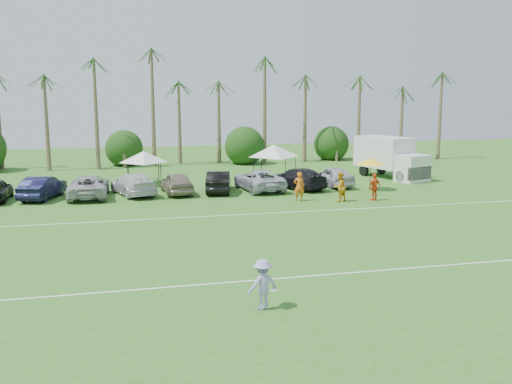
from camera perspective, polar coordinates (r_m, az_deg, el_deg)
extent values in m
plane|color=#2F651E|center=(20.98, 5.71, -10.16)|extent=(120.00, 120.00, 0.00)
cube|color=white|center=(22.77, 4.02, -8.49)|extent=(80.00, 0.10, 0.01)
cube|color=white|center=(34.00, -2.13, -2.30)|extent=(80.00, 0.10, 0.01)
cone|color=brown|center=(57.57, -24.21, 6.35)|extent=(0.44, 0.44, 9.00)
cone|color=brown|center=(56.86, -19.26, 7.13)|extent=(0.44, 0.44, 10.00)
cone|color=brown|center=(56.61, -15.22, 7.83)|extent=(0.44, 0.44, 11.00)
cone|color=brown|center=(56.72, -11.09, 6.48)|extent=(0.44, 0.44, 8.00)
cone|color=brown|center=(57.02, -7.06, 7.10)|extent=(0.44, 0.44, 9.00)
cone|color=brown|center=(57.60, -3.08, 7.69)|extent=(0.44, 0.44, 10.00)
cone|color=brown|center=(58.46, 0.81, 8.22)|extent=(0.44, 0.44, 11.00)
cone|color=brown|center=(59.97, 5.47, 6.79)|extent=(0.44, 0.44, 8.00)
cone|color=brown|center=(61.76, 9.90, 7.24)|extent=(0.44, 0.44, 9.00)
cone|color=brown|center=(63.90, 14.07, 7.62)|extent=(0.44, 0.44, 10.00)
cone|color=brown|center=(65.84, 17.20, 7.97)|extent=(0.44, 0.44, 11.00)
cylinder|color=brown|center=(57.94, -13.00, 3.20)|extent=(0.30, 0.30, 1.40)
sphere|color=#15380F|center=(57.82, -13.05, 4.28)|extent=(4.00, 4.00, 4.00)
cylinder|color=brown|center=(59.30, -1.32, 3.60)|extent=(0.30, 0.30, 1.40)
sphere|color=#15380F|center=(59.19, -1.32, 4.65)|extent=(4.00, 4.00, 4.00)
cylinder|color=brown|center=(62.20, 7.74, 3.80)|extent=(0.30, 0.30, 1.40)
sphere|color=#15380F|center=(62.10, 7.76, 4.81)|extent=(4.00, 4.00, 4.00)
imported|color=orange|center=(38.32, 4.33, 0.55)|extent=(0.79, 0.59, 1.97)
imported|color=orange|center=(38.44, 8.37, 0.52)|extent=(1.19, 1.07, 2.00)
imported|color=#E45019|center=(39.24, 11.76, 0.49)|extent=(1.17, 0.81, 1.84)
cube|color=silver|center=(50.60, 12.64, 3.92)|extent=(3.99, 5.39, 2.61)
cube|color=silver|center=(48.41, 15.37, 2.30)|extent=(2.87, 2.54, 2.20)
cube|color=black|center=(47.93, 16.04, 1.82)|extent=(2.38, 1.05, 1.05)
cube|color=#E5590C|center=(51.58, 13.67, 3.47)|extent=(0.55, 1.60, 0.94)
cylinder|color=black|center=(47.87, 14.30, 1.51)|extent=(0.59, 0.99, 0.94)
cylinder|color=black|center=(49.40, 15.98, 1.69)|extent=(0.59, 0.99, 0.94)
cylinder|color=black|center=(50.97, 10.74, 2.14)|extent=(0.59, 0.99, 0.94)
cylinder|color=black|center=(52.40, 12.43, 2.29)|extent=(0.59, 0.99, 0.94)
cylinder|color=black|center=(44.71, -12.63, 1.55)|extent=(0.06, 0.06, 1.78)
cylinder|color=black|center=(44.82, -9.48, 1.67)|extent=(0.06, 0.06, 1.78)
cylinder|color=black|center=(47.15, -12.70, 1.97)|extent=(0.06, 0.06, 1.78)
cylinder|color=black|center=(47.25, -9.71, 2.08)|extent=(0.06, 0.06, 1.78)
pyramid|color=silver|center=(45.76, -11.21, 4.02)|extent=(3.84, 3.84, 0.89)
cylinder|color=black|center=(45.40, 0.56, 2.05)|extent=(0.06, 0.06, 2.00)
cylinder|color=black|center=(46.16, 3.94, 2.16)|extent=(0.06, 0.06, 2.00)
cylinder|color=black|center=(48.09, -0.26, 2.49)|extent=(0.06, 0.06, 2.00)
cylinder|color=black|center=(48.82, 2.94, 2.59)|extent=(0.06, 0.06, 2.00)
pyramid|color=silver|center=(46.88, 1.81, 4.76)|extent=(4.32, 4.32, 1.00)
cylinder|color=black|center=(43.38, 11.35, 1.60)|extent=(0.05, 0.05, 2.16)
cone|color=yellow|center=(43.24, 11.40, 3.02)|extent=(2.16, 2.16, 0.49)
imported|color=#9E97D6|center=(19.28, 0.66, -9.22)|extent=(1.24, 0.91, 1.72)
cylinder|color=white|center=(19.26, 1.83, -9.76)|extent=(0.27, 0.27, 0.03)
imported|color=#111333|center=(41.74, -20.56, 0.43)|extent=(2.96, 5.02, 1.56)
imported|color=#ABACAD|center=(41.26, -16.38, 0.56)|extent=(2.74, 5.70, 1.56)
imported|color=silver|center=(41.54, -12.16, 0.80)|extent=(3.58, 5.78, 1.56)
imported|color=gray|center=(41.42, -7.92, 0.90)|extent=(2.19, 4.72, 1.56)
imported|color=black|center=(41.83, -3.75, 1.06)|extent=(2.65, 4.99, 1.56)
imported|color=#B5B7C6|center=(42.56, 0.28, 1.23)|extent=(3.18, 5.87, 1.56)
imported|color=black|center=(43.45, 4.17, 1.38)|extent=(3.81, 5.81, 1.56)
imported|color=silver|center=(44.76, 7.78, 1.57)|extent=(2.07, 4.67, 1.56)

